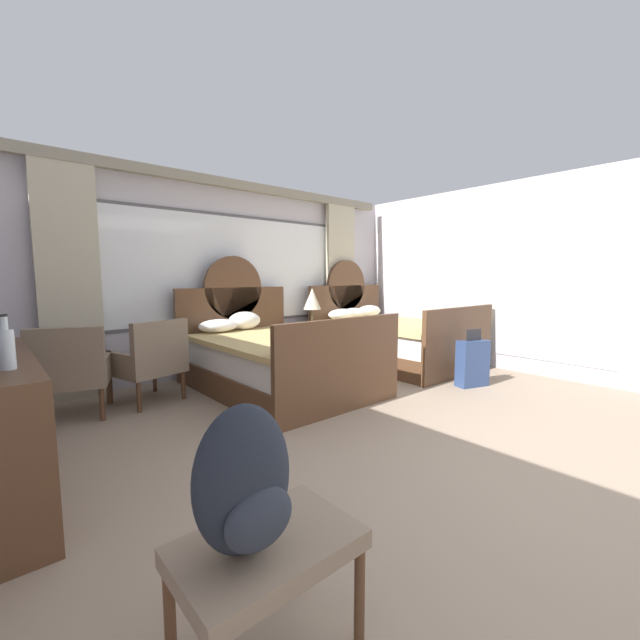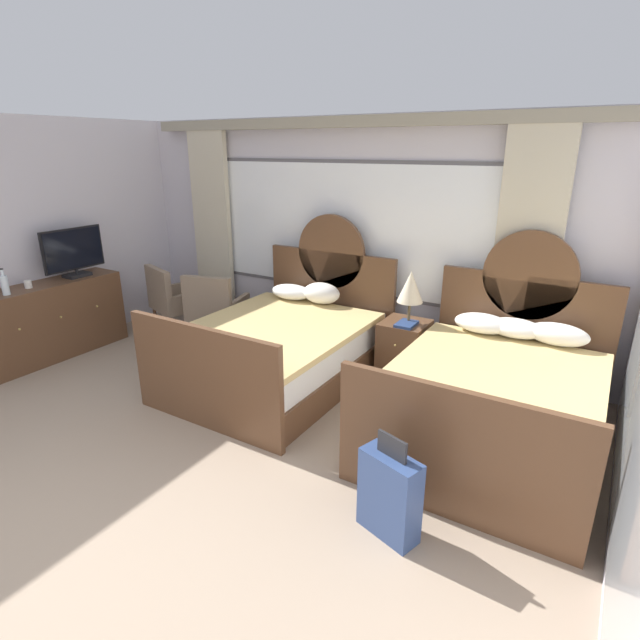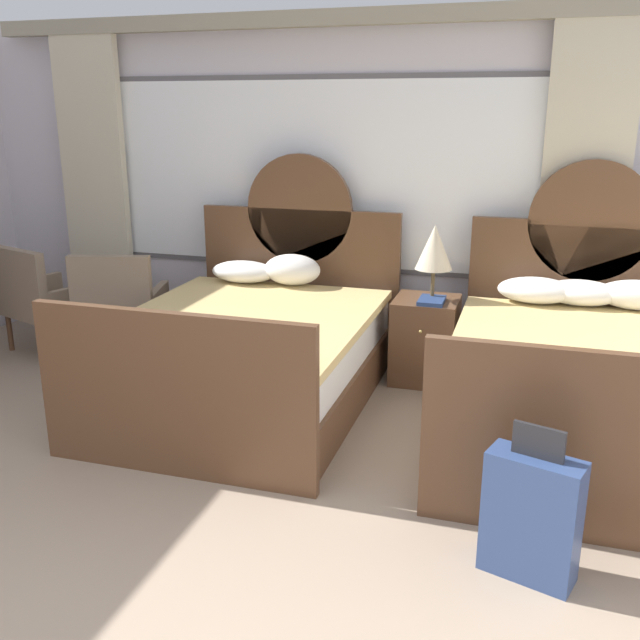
# 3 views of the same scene
# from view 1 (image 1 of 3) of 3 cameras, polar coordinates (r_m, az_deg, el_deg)

# --- Properties ---
(ground_plane) EXTENTS (24.00, 24.00, 0.00)m
(ground_plane) POSITION_cam_1_polar(r_m,az_deg,el_deg) (3.17, 32.83, -20.10)
(ground_plane) COLOR gray
(wall_back_window) EXTENTS (6.04, 0.22, 2.70)m
(wall_back_window) POSITION_cam_1_polar(r_m,az_deg,el_deg) (5.83, -12.45, 6.63)
(wall_back_window) COLOR silver
(wall_back_window) RESTS_ON ground_plane
(wall_right_mirror) EXTENTS (0.08, 4.98, 2.70)m
(wall_right_mirror) POSITION_cam_1_polar(r_m,az_deg,el_deg) (6.40, 24.83, 5.64)
(wall_right_mirror) COLOR silver
(wall_right_mirror) RESTS_ON ground_plane
(bed_near_window) EXTENTS (1.65, 2.24, 1.64)m
(bed_near_window) POSITION_cam_1_polar(r_m,az_deg,el_deg) (4.82, -6.25, -5.62)
(bed_near_window) COLOR brown
(bed_near_window) RESTS_ON ground_plane
(bed_near_mirror) EXTENTS (1.65, 2.24, 1.64)m
(bed_near_mirror) POSITION_cam_1_polar(r_m,az_deg,el_deg) (6.31, 10.32, -2.82)
(bed_near_mirror) COLOR brown
(bed_near_mirror) RESTS_ON ground_plane
(nightstand_between_beds) EXTENTS (0.47, 0.49, 0.63)m
(nightstand_between_beds) POSITION_cam_1_polar(r_m,az_deg,el_deg) (6.04, -1.47, -3.63)
(nightstand_between_beds) COLOR brown
(nightstand_between_beds) RESTS_ON ground_plane
(table_lamp_on_nightstand) EXTENTS (0.27, 0.27, 0.55)m
(table_lamp_on_nightstand) POSITION_cam_1_polar(r_m,az_deg,el_deg) (5.98, -1.14, 3.01)
(table_lamp_on_nightstand) COLOR brown
(table_lamp_on_nightstand) RESTS_ON nightstand_between_beds
(book_on_nightstand) EXTENTS (0.18, 0.26, 0.03)m
(book_on_nightstand) POSITION_cam_1_polar(r_m,az_deg,el_deg) (5.95, -0.55, -0.55)
(book_on_nightstand) COLOR navy
(book_on_nightstand) RESTS_ON nightstand_between_beds
(bottle_water_clear) EXTENTS (0.07, 0.07, 0.29)m
(bottle_water_clear) POSITION_cam_1_polar(r_m,az_deg,el_deg) (2.58, -38.45, -3.15)
(bottle_water_clear) COLOR silver
(bottle_water_clear) RESTS_ON dresser_minibar
(armchair_by_window_left) EXTENTS (0.77, 0.77, 0.90)m
(armchair_by_window_left) POSITION_cam_1_polar(r_m,az_deg,el_deg) (4.63, -23.19, -5.27)
(armchair_by_window_left) COLOR #84705B
(armchair_by_window_left) RESTS_ON ground_plane
(armchair_by_window_centre) EXTENTS (0.80, 0.80, 0.90)m
(armchair_by_window_centre) POSITION_cam_1_polar(r_m,az_deg,el_deg) (4.47, -32.22, -6.13)
(armchair_by_window_centre) COLOR #84705B
(armchair_by_window_centre) RESTS_ON ground_plane
(luggage_bench) EXTENTS (0.63, 0.41, 0.46)m
(luggage_bench) POSITION_cam_1_polar(r_m,az_deg,el_deg) (1.61, -7.57, -30.58)
(luggage_bench) COLOR #84705B
(luggage_bench) RESTS_ON ground_plane
(backpack_on_bench) EXTENTS (0.34, 0.26, 0.50)m
(backpack_on_bench) POSITION_cam_1_polar(r_m,az_deg,el_deg) (1.40, -10.82, -22.09)
(backpack_on_bench) COLOR #1E232D
(backpack_on_bench) RESTS_ON luggage_bench
(suitcase_on_floor) EXTENTS (0.43, 0.29, 0.72)m
(suitcase_on_floor) POSITION_cam_1_polar(r_m,az_deg,el_deg) (5.28, 21.12, -5.80)
(suitcase_on_floor) COLOR navy
(suitcase_on_floor) RESTS_ON ground_plane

